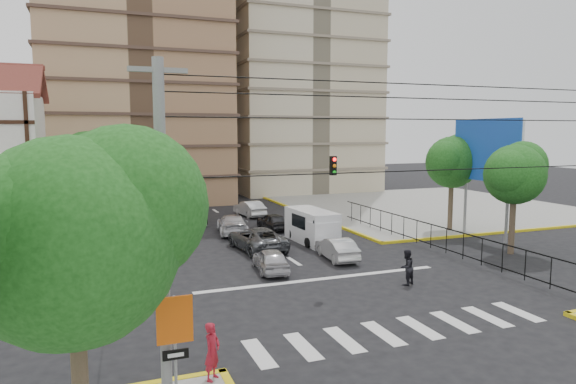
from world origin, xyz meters
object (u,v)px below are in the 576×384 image
van_right_lane (313,227)px  traffic_light_nw (147,208)px  pedestrian_crosswalk (407,267)px  van_left_lane (191,211)px  car_silver_front_left (271,260)px  car_white_front_right (337,248)px  pedestrian_sw_corner (212,351)px  district_sign (175,331)px

van_right_lane → traffic_light_nw: bearing=-176.2°
pedestrian_crosswalk → van_left_lane: bearing=-94.0°
car_silver_front_left → van_right_lane: bearing=-124.6°
traffic_light_nw → pedestrian_crosswalk: traffic_light_nw is taller
van_right_lane → van_left_lane: bearing=119.5°
pedestrian_crosswalk → traffic_light_nw: bearing=-61.1°
van_right_lane → car_silver_front_left: bearing=-134.2°
car_white_front_right → pedestrian_sw_corner: pedestrian_sw_corner is taller
van_right_lane → pedestrian_sw_corner: van_right_lane is taller
district_sign → car_silver_front_left: (6.86, 12.69, -1.82)m
van_left_lane → pedestrian_crosswalk: bearing=-63.7°
district_sign → traffic_light_nw: bearing=86.6°
car_silver_front_left → traffic_light_nw: bearing=-30.0°
car_silver_front_left → car_white_front_right: (4.43, 1.08, 0.01)m
car_silver_front_left → car_white_front_right: car_white_front_right is taller
traffic_light_nw → car_silver_front_left: (5.86, -4.35, -2.48)m
van_right_lane → pedestrian_sw_corner: bearing=-125.3°
district_sign → car_white_front_right: bearing=50.7°
pedestrian_sw_corner → car_silver_front_left: bearing=15.2°
pedestrian_sw_corner → pedestrian_crosswalk: 12.65m
car_white_front_right → pedestrian_crosswalk: (0.94, -5.69, 0.23)m
traffic_light_nw → pedestrian_crosswalk: bearing=-38.6°
car_white_front_right → van_left_lane: bearing=-63.7°
pedestrian_crosswalk → pedestrian_sw_corner: bearing=7.7°
district_sign → pedestrian_sw_corner: bearing=52.9°
van_left_lane → car_white_front_right: bearing=-60.3°
district_sign → van_left_lane: (5.45, 28.28, -1.40)m
van_left_lane → car_silver_front_left: 15.66m
car_white_front_right → pedestrian_sw_corner: 15.66m
van_left_lane → car_silver_front_left: (1.41, -15.59, -0.42)m
pedestrian_sw_corner → car_white_front_right: bearing=2.4°
traffic_light_nw → pedestrian_sw_corner: 15.47m
district_sign → van_right_lane: 21.84m
pedestrian_sw_corner → district_sign: bearing=-175.0°
district_sign → van_right_lane: size_ratio=0.65×
traffic_light_nw → van_left_lane: (4.45, 11.24, -2.06)m
traffic_light_nw → van_left_lane: size_ratio=0.87×
pedestrian_sw_corner → van_left_lane: bearing=33.2°
van_right_lane → van_left_lane: (-6.34, 9.95, -0.00)m
van_left_lane → pedestrian_sw_corner: bearing=-91.1°
district_sign → pedestrian_sw_corner: size_ratio=1.86×
traffic_light_nw → car_white_front_right: bearing=-17.6°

